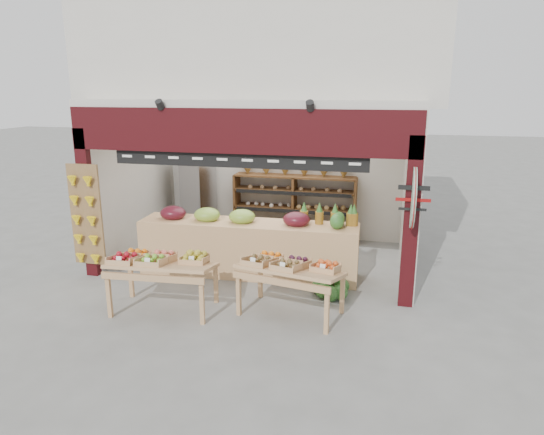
{
  "coord_description": "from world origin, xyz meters",
  "views": [
    {
      "loc": [
        2.38,
        -8.35,
        3.28
      ],
      "look_at": [
        0.39,
        -0.2,
        1.06
      ],
      "focal_mm": 32.0,
      "sensor_mm": 36.0,
      "label": 1
    }
  ],
  "objects_px": {
    "refrigerator": "(196,196)",
    "back_shelving": "(294,191)",
    "cardboard_stack": "(217,241)",
    "display_table_right": "(288,266)",
    "watermelon_pile": "(330,287)",
    "mid_counter": "(248,246)",
    "display_table_left": "(157,262)"
  },
  "relations": [
    {
      "from": "refrigerator",
      "to": "watermelon_pile",
      "type": "height_order",
      "value": "refrigerator"
    },
    {
      "from": "back_shelving",
      "to": "watermelon_pile",
      "type": "relative_size",
      "value": 4.44
    },
    {
      "from": "display_table_right",
      "to": "watermelon_pile",
      "type": "xyz_separation_m",
      "value": [
        0.55,
        0.75,
        -0.58
      ]
    },
    {
      "from": "cardboard_stack",
      "to": "mid_counter",
      "type": "xyz_separation_m",
      "value": [
        1.0,
        -1.12,
        0.32
      ]
    },
    {
      "from": "back_shelving",
      "to": "display_table_right",
      "type": "xyz_separation_m",
      "value": [
        0.64,
        -3.72,
        -0.37
      ]
    },
    {
      "from": "cardboard_stack",
      "to": "display_table_right",
      "type": "height_order",
      "value": "display_table_right"
    },
    {
      "from": "refrigerator",
      "to": "display_table_right",
      "type": "xyz_separation_m",
      "value": [
        2.93,
        -3.6,
        -0.14
      ]
    },
    {
      "from": "cardboard_stack",
      "to": "mid_counter",
      "type": "height_order",
      "value": "mid_counter"
    },
    {
      "from": "mid_counter",
      "to": "refrigerator",
      "type": "bearing_deg",
      "value": 130.57
    },
    {
      "from": "cardboard_stack",
      "to": "display_table_left",
      "type": "distance_m",
      "value": 2.89
    },
    {
      "from": "watermelon_pile",
      "to": "display_table_right",
      "type": "bearing_deg",
      "value": -126.3
    },
    {
      "from": "display_table_right",
      "to": "watermelon_pile",
      "type": "height_order",
      "value": "display_table_right"
    },
    {
      "from": "mid_counter",
      "to": "watermelon_pile",
      "type": "xyz_separation_m",
      "value": [
        1.59,
        -0.63,
        -0.38
      ]
    },
    {
      "from": "display_table_left",
      "to": "display_table_right",
      "type": "relative_size",
      "value": 0.98
    },
    {
      "from": "mid_counter",
      "to": "display_table_right",
      "type": "height_order",
      "value": "mid_counter"
    },
    {
      "from": "display_table_right",
      "to": "mid_counter",
      "type": "bearing_deg",
      "value": 126.76
    },
    {
      "from": "display_table_left",
      "to": "display_table_right",
      "type": "distance_m",
      "value": 1.98
    },
    {
      "from": "display_table_right",
      "to": "watermelon_pile",
      "type": "distance_m",
      "value": 1.1
    },
    {
      "from": "mid_counter",
      "to": "display_table_right",
      "type": "bearing_deg",
      "value": -53.24
    },
    {
      "from": "back_shelving",
      "to": "display_table_left",
      "type": "bearing_deg",
      "value": -108.04
    },
    {
      "from": "display_table_left",
      "to": "watermelon_pile",
      "type": "bearing_deg",
      "value": 23.32
    },
    {
      "from": "refrigerator",
      "to": "watermelon_pile",
      "type": "relative_size",
      "value": 2.88
    },
    {
      "from": "refrigerator",
      "to": "back_shelving",
      "type": "bearing_deg",
      "value": 20.58
    },
    {
      "from": "mid_counter",
      "to": "back_shelving",
      "type": "bearing_deg",
      "value": 80.35
    },
    {
      "from": "display_table_right",
      "to": "watermelon_pile",
      "type": "relative_size",
      "value": 2.65
    },
    {
      "from": "cardboard_stack",
      "to": "display_table_left",
      "type": "relative_size",
      "value": 0.62
    },
    {
      "from": "display_table_left",
      "to": "watermelon_pile",
      "type": "height_order",
      "value": "display_table_left"
    },
    {
      "from": "refrigerator",
      "to": "display_table_right",
      "type": "height_order",
      "value": "refrigerator"
    },
    {
      "from": "display_table_left",
      "to": "display_table_right",
      "type": "xyz_separation_m",
      "value": [
        1.96,
        0.33,
        -0.02
      ]
    },
    {
      "from": "refrigerator",
      "to": "display_table_left",
      "type": "distance_m",
      "value": 4.05
    },
    {
      "from": "display_table_left",
      "to": "refrigerator",
      "type": "bearing_deg",
      "value": 103.91
    },
    {
      "from": "display_table_right",
      "to": "refrigerator",
      "type": "bearing_deg",
      "value": 129.15
    }
  ]
}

